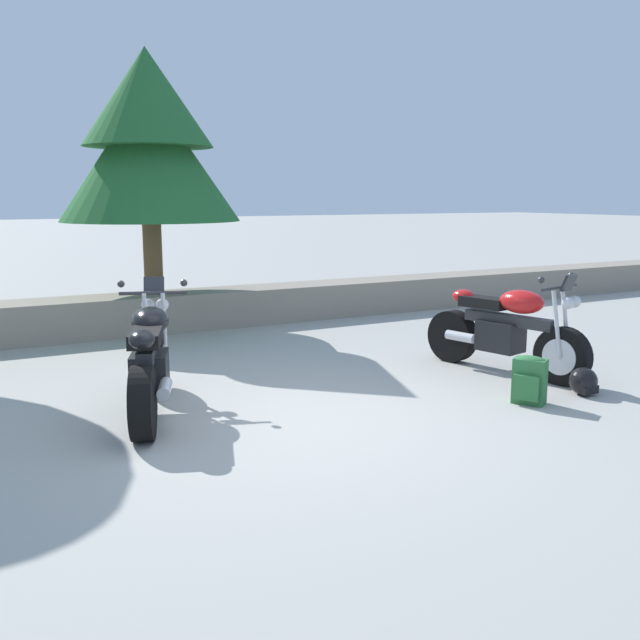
% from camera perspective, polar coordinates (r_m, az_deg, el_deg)
% --- Properties ---
extents(ground_plane, '(120.00, 120.00, 0.00)m').
position_cam_1_polar(ground_plane, '(6.32, -1.81, -8.14)').
color(ground_plane, '#A3A099').
extents(stone_wall, '(36.00, 0.80, 0.55)m').
position_cam_1_polar(stone_wall, '(10.66, -13.39, 0.60)').
color(stone_wall, gray).
rests_on(stone_wall, ground).
extents(motorcycle_black_near_left, '(0.97, 1.99, 1.18)m').
position_cam_1_polar(motorcycle_black_near_left, '(6.60, -13.59, -3.27)').
color(motorcycle_black_near_left, black).
rests_on(motorcycle_black_near_left, ground).
extents(motorcycle_red_centre, '(0.84, 2.04, 1.18)m').
position_cam_1_polar(motorcycle_red_centre, '(8.14, 14.87, -0.83)').
color(motorcycle_red_centre, black).
rests_on(motorcycle_red_centre, ground).
extents(rider_backpack, '(0.34, 0.35, 0.47)m').
position_cam_1_polar(rider_backpack, '(7.04, 16.63, -4.61)').
color(rider_backpack, '#2D6B38').
rests_on(rider_backpack, ground).
extents(rider_helmet, '(0.28, 0.28, 0.28)m').
position_cam_1_polar(rider_helmet, '(7.55, 20.62, -4.69)').
color(rider_helmet, black).
rests_on(rider_helmet, ground).
extents(pine_tree_mid_left, '(2.59, 2.59, 3.51)m').
position_cam_1_polar(pine_tree_mid_left, '(10.74, -13.77, 14.06)').
color(pine_tree_mid_left, brown).
rests_on(pine_tree_mid_left, stone_wall).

